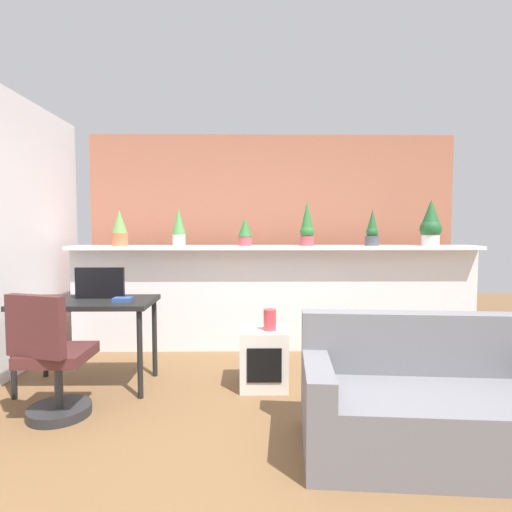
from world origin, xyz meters
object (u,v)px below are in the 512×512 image
object	(u,v)px
potted_plant_0	(120,228)
vase_on_shelf	(270,320)
potted_plant_3	(307,226)
potted_plant_4	(372,230)
desk	(88,310)
side_cube_shelf	(264,358)
tv_monitor	(100,283)
book_on_desk	(123,300)
potted_plant_1	(179,227)
office_chair	(52,365)
potted_plant_5	(431,224)
couch	(433,406)
potted_plant_2	(245,231)

from	to	relation	value
potted_plant_0	vase_on_shelf	xyz separation A→B (m)	(1.58, -1.07, -0.77)
potted_plant_3	potted_plant_4	world-z (taller)	potted_plant_3
vase_on_shelf	desk	bearing A→B (deg)	177.73
potted_plant_3	side_cube_shelf	xyz separation A→B (m)	(-0.51, -1.04, -1.14)
tv_monitor	book_on_desk	world-z (taller)	tv_monitor
desk	side_cube_shelf	xyz separation A→B (m)	(1.49, -0.02, -0.42)
desk	tv_monitor	distance (m)	0.25
potted_plant_1	side_cube_shelf	distance (m)	1.76
potted_plant_4	side_cube_shelf	bearing A→B (deg)	-139.79
potted_plant_4	office_chair	bearing A→B (deg)	-149.38
potted_plant_5	couch	bearing A→B (deg)	-112.81
potted_plant_2	potted_plant_5	world-z (taller)	potted_plant_5
potted_plant_2	book_on_desk	world-z (taller)	potted_plant_2
book_on_desk	potted_plant_0	bearing A→B (deg)	108.06
side_cube_shelf	couch	world-z (taller)	couch
tv_monitor	potted_plant_5	bearing A→B (deg)	15.70
side_cube_shelf	couch	distance (m)	1.44
potted_plant_1	potted_plant_4	world-z (taller)	potted_plant_1
office_chair	side_cube_shelf	distance (m)	1.63
potted_plant_1	office_chair	world-z (taller)	potted_plant_1
potted_plant_3	desk	world-z (taller)	potted_plant_3
side_cube_shelf	tv_monitor	bearing A→B (deg)	175.97
potted_plant_0	couch	distance (m)	3.43
side_cube_shelf	potted_plant_4	bearing A→B (deg)	40.21
potted_plant_1	potted_plant_2	distance (m)	0.72
potted_plant_0	office_chair	bearing A→B (deg)	-89.53
potted_plant_1	side_cube_shelf	xyz separation A→B (m)	(0.89, -1.03, -1.12)
potted_plant_4	potted_plant_3	bearing A→B (deg)	179.35
potted_plant_0	side_cube_shelf	world-z (taller)	potted_plant_0
potted_plant_4	side_cube_shelf	distance (m)	1.93
potted_plant_3	office_chair	distance (m)	2.78
potted_plant_4	potted_plant_5	distance (m)	0.64
potted_plant_4	vase_on_shelf	world-z (taller)	potted_plant_4
desk	office_chair	distance (m)	0.67
office_chair	side_cube_shelf	size ratio (longest dim) A/B	1.82
desk	vase_on_shelf	world-z (taller)	desk
tv_monitor	couch	world-z (taller)	tv_monitor
couch	potted_plant_0	bearing A→B (deg)	140.56
office_chair	couch	distance (m)	2.55
potted_plant_3	tv_monitor	distance (m)	2.20
potted_plant_1	potted_plant_5	bearing A→B (deg)	-0.21
couch	potted_plant_5	bearing A→B (deg)	67.19
potted_plant_3	vase_on_shelf	world-z (taller)	potted_plant_3
potted_plant_0	potted_plant_3	distance (m)	2.03
potted_plant_1	potted_plant_3	bearing A→B (deg)	0.48
potted_plant_1	office_chair	distance (m)	1.99
desk	book_on_desk	xyz separation A→B (m)	(0.32, -0.10, 0.10)
vase_on_shelf	book_on_desk	bearing A→B (deg)	-178.25
potted_plant_5	office_chair	world-z (taller)	potted_plant_5
side_cube_shelf	couch	size ratio (longest dim) A/B	0.31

